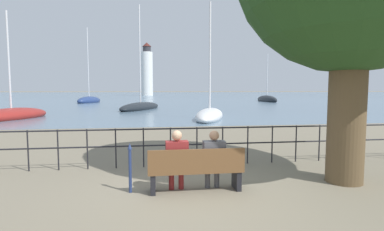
{
  "coord_description": "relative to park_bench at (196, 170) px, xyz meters",
  "views": [
    {
      "loc": [
        -0.92,
        -5.9,
        2.05
      ],
      "look_at": [
        0.0,
        0.5,
        1.5
      ],
      "focal_mm": 28.0,
      "sensor_mm": 36.0,
      "label": 1
    }
  ],
  "objects": [
    {
      "name": "closed_umbrella",
      "position": [
        -1.31,
        0.14,
        0.12
      ],
      "size": [
        0.09,
        0.09,
        1.0
      ],
      "color": "navy",
      "rests_on": "ground_plane"
    },
    {
      "name": "harbor_water",
      "position": [
        0.0,
        160.73,
        -0.43
      ],
      "size": [
        600.0,
        300.0,
        0.01
      ],
      "color": "slate",
      "rests_on": "ground_plane"
    },
    {
      "name": "ground_plane",
      "position": [
        0.0,
        0.06,
        -0.44
      ],
      "size": [
        1000.0,
        1000.0,
        0.0
      ],
      "primitive_type": "plane",
      "color": "#7A705B"
    },
    {
      "name": "sailboat_1",
      "position": [
        -1.8,
        26.58,
        -0.17
      ],
      "size": [
        5.37,
        8.88,
        11.25
      ],
      "rotation": [
        0.0,
        0.0,
        -0.39
      ],
      "color": "black",
      "rests_on": "ground_plane"
    },
    {
      "name": "sailboat_4",
      "position": [
        3.41,
        15.25,
        -0.18
      ],
      "size": [
        3.86,
        7.38,
        8.55
      ],
      "rotation": [
        0.0,
        0.0,
        -0.3
      ],
      "color": "white",
      "rests_on": "ground_plane"
    },
    {
      "name": "park_bench",
      "position": [
        0.0,
        0.0,
        0.0
      ],
      "size": [
        1.93,
        0.45,
        0.9
      ],
      "color": "brown",
      "rests_on": "ground_plane"
    },
    {
      "name": "seated_person_right",
      "position": [
        0.38,
        0.08,
        0.24
      ],
      "size": [
        0.44,
        0.35,
        1.24
      ],
      "color": "#4C4C51",
      "rests_on": "ground_plane"
    },
    {
      "name": "sailboat_3",
      "position": [
        20.04,
        45.39,
        -0.09
      ],
      "size": [
        2.16,
        8.92,
        8.94
      ],
      "rotation": [
        0.0,
        0.0,
        -0.04
      ],
      "color": "black",
      "rests_on": "ground_plane"
    },
    {
      "name": "harbor_lighthouse",
      "position": [
        -1.44,
        110.1,
        8.87
      ],
      "size": [
        4.31,
        4.31,
        20.0
      ],
      "color": "white",
      "rests_on": "ground_plane"
    },
    {
      "name": "sailboat_2",
      "position": [
        -10.55,
        44.76,
        -0.08
      ],
      "size": [
        4.05,
        6.73,
        12.47
      ],
      "rotation": [
        0.0,
        0.0,
        -0.3
      ],
      "color": "navy",
      "rests_on": "ground_plane"
    },
    {
      "name": "seated_person_left",
      "position": [
        -0.38,
        0.08,
        0.25
      ],
      "size": [
        0.45,
        0.35,
        1.25
      ],
      "color": "maroon",
      "rests_on": "ground_plane"
    },
    {
      "name": "sailboat_0",
      "position": [
        -10.64,
        17.05,
        -0.18
      ],
      "size": [
        4.48,
        6.94,
        7.9
      ],
      "rotation": [
        0.0,
        0.0,
        -0.36
      ],
      "color": "maroon",
      "rests_on": "ground_plane"
    },
    {
      "name": "promenade_railing",
      "position": [
        0.0,
        2.12,
        0.26
      ],
      "size": [
        15.14,
        0.04,
        1.05
      ],
      "color": "black",
      "rests_on": "ground_plane"
    }
  ]
}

